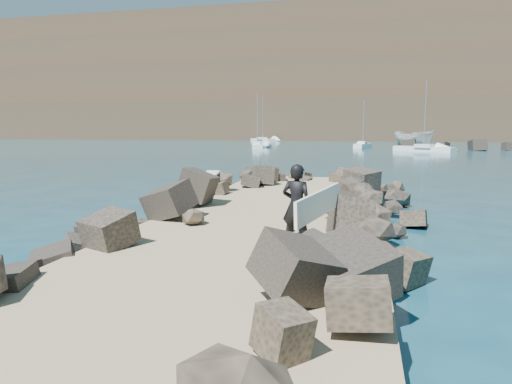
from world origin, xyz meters
TOP-DOWN VIEW (x-y plane):
  - ground at (0.00, 0.00)m, footprint 800.00×800.00m
  - jetty at (0.00, -2.00)m, footprint 6.00×26.00m
  - riprap_left at (-2.90, -1.50)m, footprint 2.60×22.00m
  - riprap_right at (2.90, -1.50)m, footprint 2.60×22.00m
  - headland at (10.00, 160.00)m, footprint 360.00×140.00m
  - surfboard_resting at (-3.13, 3.98)m, footprint 0.60×2.15m
  - boat_imported at (9.68, 58.83)m, footprint 6.73×6.85m
  - surfer_with_board at (1.29, -2.52)m, footprint 1.17×2.06m
  - sailboat_e at (-18.49, 83.67)m, footprint 6.64×7.64m
  - sailboat_c at (9.90, 49.23)m, footprint 7.26×5.57m
  - sailboat_a at (-12.61, 53.43)m, footprint 2.92×6.83m
  - sailboat_b at (2.40, 59.03)m, footprint 2.75×6.06m
  - headland_buildings at (16.81, 152.19)m, footprint 137.50×30.50m

SIDE VIEW (x-z plane):
  - ground at x=0.00m, z-range 0.00..0.00m
  - jetty at x=0.00m, z-range 0.00..0.60m
  - sailboat_e at x=-18.49m, z-range -4.61..5.30m
  - sailboat_c at x=9.90m, z-range -4.20..4.90m
  - sailboat_a at x=-12.61m, z-range -3.70..4.39m
  - sailboat_b at x=2.40m, z-range -3.28..3.98m
  - riprap_left at x=-2.90m, z-range 0.00..1.00m
  - riprap_right at x=2.90m, z-range 0.00..1.00m
  - surfboard_resting at x=-3.13m, z-range 1.00..1.07m
  - boat_imported at x=9.68m, z-range 0.00..2.69m
  - surfer_with_board at x=1.29m, z-range 0.61..2.34m
  - headland at x=10.00m, z-range 0.00..32.00m
  - headland_buildings at x=16.81m, z-range 31.47..36.47m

